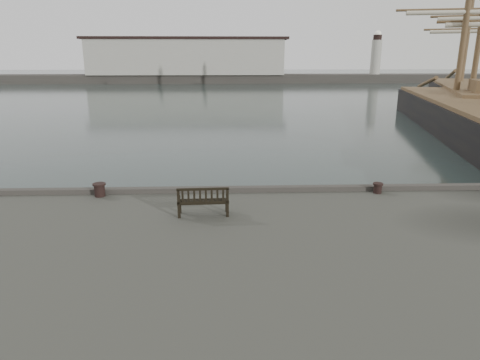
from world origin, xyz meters
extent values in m
plane|color=black|center=(0.00, 0.00, 0.00)|extent=(400.00, 400.00, 0.00)
cube|color=#383530|center=(0.00, 92.00, 1.00)|extent=(140.00, 8.00, 2.00)
cube|color=#9B988F|center=(-8.00, 92.00, 6.00)|extent=(46.00, 9.00, 8.00)
cube|color=black|center=(-8.00, 92.00, 10.30)|extent=(48.00, 9.50, 0.60)
cylinder|color=#9B988F|center=(38.00, 92.00, 6.00)|extent=(2.40, 2.40, 8.00)
sphere|color=silver|center=(38.00, 92.00, 11.40)|extent=(1.61, 1.61, 1.61)
cube|color=black|center=(0.18, -2.44, 1.99)|extent=(1.59, 0.60, 0.04)
cube|color=black|center=(0.19, -2.67, 2.22)|extent=(1.56, 0.13, 0.47)
cube|color=black|center=(0.18, -2.44, 1.78)|extent=(1.48, 0.52, 0.43)
cylinder|color=black|center=(-3.51, -0.50, 1.80)|extent=(0.54, 0.54, 0.47)
cylinder|color=black|center=(6.31, -0.50, 1.75)|extent=(0.36, 0.36, 0.37)
cube|color=black|center=(30.14, 35.49, 0.45)|extent=(17.63, 32.13, 4.54)
cube|color=brown|center=(30.14, 35.49, 2.87)|extent=(17.09, 31.41, 0.30)
cylinder|color=brown|center=(33.29, 43.81, 12.71)|extent=(0.64, 0.64, 19.97)
camera|label=1|loc=(0.84, -14.85, 6.27)|focal=32.00mm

